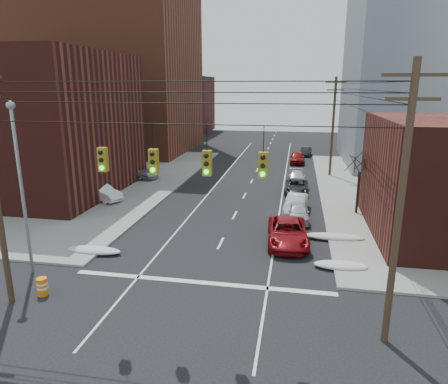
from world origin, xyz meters
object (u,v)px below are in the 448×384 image
at_px(parked_car_a, 298,212).
at_px(red_pickup, 288,232).
at_px(parked_car_e, 297,158).
at_px(lot_car_c, 60,186).
at_px(parked_car_f, 306,151).
at_px(parked_car_b, 296,204).
at_px(parked_car_d, 297,177).
at_px(lot_car_b, 137,172).
at_px(parked_car_c, 296,187).
at_px(lot_car_d, 85,175).
at_px(lot_car_a, 101,193).
at_px(construction_barrel, 42,286).

bearing_deg(parked_car_a, red_pickup, -100.00).
distance_m(parked_car_e, lot_car_c, 29.92).
relative_size(parked_car_a, parked_car_e, 0.87).
bearing_deg(parked_car_f, parked_car_e, -93.71).
bearing_deg(parked_car_b, parked_car_e, 97.56).
bearing_deg(parked_car_d, lot_car_c, -162.13).
distance_m(parked_car_f, lot_car_b, 26.75).
distance_m(parked_car_c, parked_car_f, 21.81).
xyz_separation_m(parked_car_f, lot_car_b, (-18.51, -19.32, 0.20)).
distance_m(parked_car_b, parked_car_e, 21.62).
relative_size(parked_car_b, parked_car_c, 0.94).
bearing_deg(lot_car_d, parked_car_f, -31.46).
height_order(parked_car_d, parked_car_f, parked_car_f).
xyz_separation_m(parked_car_c, lot_car_c, (-22.05, -4.71, 0.21)).
bearing_deg(lot_car_a, parked_car_d, -34.91).
relative_size(parked_car_e, construction_barrel, 5.06).
distance_m(parked_car_a, parked_car_f, 30.05).
distance_m(parked_car_b, lot_car_b, 19.30).
distance_m(parked_car_d, lot_car_b, 17.37).
bearing_deg(parked_car_c, parked_car_a, -87.12).
bearing_deg(parked_car_b, parked_car_c, 97.56).
bearing_deg(lot_car_a, lot_car_c, 97.36).
bearing_deg(lot_car_d, lot_car_a, -125.70).
bearing_deg(lot_car_a, red_pickup, -88.43).
bearing_deg(red_pickup, parked_car_a, 78.19).
relative_size(parked_car_c, lot_car_b, 0.92).
relative_size(parked_car_f, lot_car_a, 0.91).
bearing_deg(lot_car_b, lot_car_a, -178.90).
bearing_deg(parked_car_d, red_pickup, -95.39).
distance_m(lot_car_b, lot_car_d, 5.36).
distance_m(parked_car_c, lot_car_b, 17.47).
xyz_separation_m(parked_car_c, parked_car_d, (0.00, 4.05, -0.00)).
distance_m(parked_car_f, lot_car_a, 33.42).
xyz_separation_m(parked_car_c, lot_car_a, (-17.07, -6.20, 0.22)).
bearing_deg(lot_car_c, parked_car_e, -50.13).
height_order(parked_car_d, lot_car_c, lot_car_c).
distance_m(parked_car_a, parked_car_c, 8.26).
xyz_separation_m(parked_car_e, lot_car_b, (-17.30, -13.06, 0.06)).
relative_size(parked_car_c, parked_car_e, 1.00).
distance_m(parked_car_e, parked_car_f, 6.37).
relative_size(red_pickup, lot_car_d, 1.33).
relative_size(red_pickup, parked_car_d, 1.27).
xyz_separation_m(parked_car_a, lot_car_c, (-22.25, 3.55, 0.17)).
bearing_deg(lot_car_b, parked_car_b, -116.75).
height_order(parked_car_e, lot_car_d, lot_car_d).
bearing_deg(parked_car_f, parked_car_a, -84.69).
distance_m(lot_car_a, lot_car_c, 5.20).
xyz_separation_m(parked_car_a, parked_car_f, (1.01, 30.03, -0.04)).
height_order(parked_car_b, lot_car_a, lot_car_a).
relative_size(parked_car_f, lot_car_b, 0.78).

